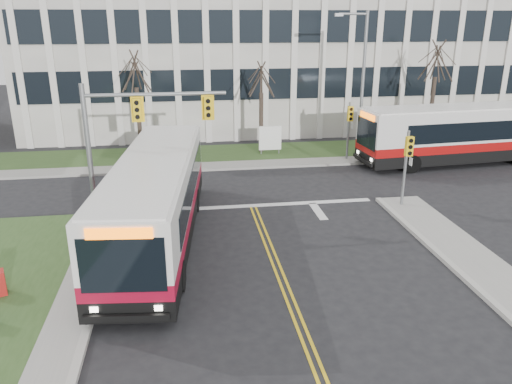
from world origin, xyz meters
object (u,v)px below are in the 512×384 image
(streetlight, at_px, (360,78))
(directory_sign, at_px, (270,138))
(bus_main, at_px, (157,201))
(bus_cross, at_px, (463,135))

(streetlight, bearing_deg, directory_sign, 166.77)
(directory_sign, xyz_separation_m, bus_main, (-6.91, -12.72, 0.56))
(streetlight, relative_size, bus_main, 0.71)
(streetlight, height_order, directory_sign, streetlight)
(bus_cross, bearing_deg, bus_main, -68.67)
(bus_main, height_order, bus_cross, bus_cross)
(streetlight, bearing_deg, bus_cross, -19.49)
(bus_main, relative_size, bus_cross, 0.98)
(streetlight, height_order, bus_main, streetlight)
(streetlight, bearing_deg, bus_main, -137.45)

